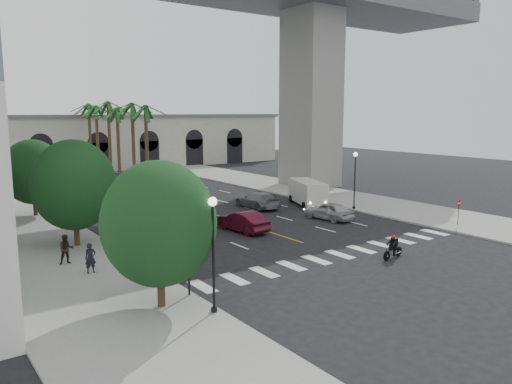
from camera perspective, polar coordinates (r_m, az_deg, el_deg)
name	(u,v)px	position (r m, az deg, el deg)	size (l,w,h in m)	color
ground	(323,249)	(33.36, 7.70, -6.51)	(140.00, 140.00, 0.00)	black
sidewalk_left	(29,236)	(39.89, -24.52, -4.55)	(8.00, 100.00, 0.15)	gray
sidewalk_right	(329,195)	(54.08, 8.32, -0.38)	(8.00, 100.00, 0.15)	gray
median	(116,182)	(65.71, -15.72, 1.09)	(2.00, 24.00, 0.20)	gray
pier_building	(75,143)	(81.43, -20.01, 5.33)	(71.00, 10.50, 8.50)	silver
bridge	(199,14)	(52.84, -6.52, 19.53)	(75.00, 13.00, 26.00)	gray
palm_a	(145,110)	(55.82, -12.52, 9.10)	(3.20, 3.20, 10.30)	#47331E
palm_b	(132,108)	(59.55, -13.99, 9.31)	(3.20, 3.20, 10.60)	#47331E
palm_c	(117,112)	(63.16, -15.60, 8.80)	(3.20, 3.20, 10.10)	#47331E
palm_d	(108,106)	(67.05, -16.55, 9.39)	(3.20, 3.20, 10.90)	#47331E
palm_e	(96,110)	(70.75, -17.82, 8.93)	(3.20, 3.20, 10.40)	#47331E
palm_f	(89,108)	(74.65, -18.58, 9.10)	(3.20, 3.20, 10.70)	#47331E
street_tree_near	(159,224)	(22.76, -11.02, -3.57)	(5.20, 5.20, 6.89)	#382616
street_tree_mid	(74,185)	(34.79, -20.09, 0.75)	(5.44, 5.44, 7.21)	#382616
street_tree_far	(33,172)	(46.41, -24.15, 2.11)	(5.04, 5.04, 6.68)	#382616
lamp_post_left_near	(213,245)	(21.95, -4.92, -6.06)	(0.40, 0.40, 5.35)	black
lamp_post_left_far	(73,187)	(41.07, -20.17, 0.57)	(0.40, 0.40, 5.35)	black
lamp_post_right	(355,175)	(46.23, 11.24, 1.86)	(0.40, 0.40, 5.35)	black
traffic_signal_near	(188,248)	(24.29, -7.75, -6.35)	(0.25, 0.18, 3.65)	black
traffic_signal_far	(153,232)	(27.77, -11.66, -4.47)	(0.25, 0.18, 3.65)	black
motorcycle_rider	(393,247)	(32.14, 15.44, -6.13)	(2.05, 0.59, 1.48)	black
car_a	(329,211)	(42.28, 8.31, -2.13)	(1.76, 4.38, 1.49)	#B4B5BA
car_b	(243,221)	(37.74, -1.55, -3.37)	(1.63, 4.69, 1.54)	#490E1C
car_c	(196,216)	(40.51, -6.88, -2.70)	(2.24, 4.86, 1.35)	black
car_d	(257,200)	(46.79, 0.16, -0.92)	(2.13, 5.23, 1.52)	slate
car_e	(158,196)	(49.70, -11.14, -0.49)	(1.81, 4.49, 1.53)	#0D1041
cargo_van	(308,192)	(48.17, 5.92, 0.01)	(4.02, 5.98, 2.39)	silver
pedestrian_a	(90,258)	(29.16, -18.39, -7.19)	(0.62, 0.40, 1.69)	black
pedestrian_b	(66,249)	(31.30, -20.87, -6.14)	(0.86, 0.67, 1.76)	black
do_not_enter_sign	(459,207)	(42.04, 22.16, -1.63)	(0.53, 0.05, 2.17)	black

